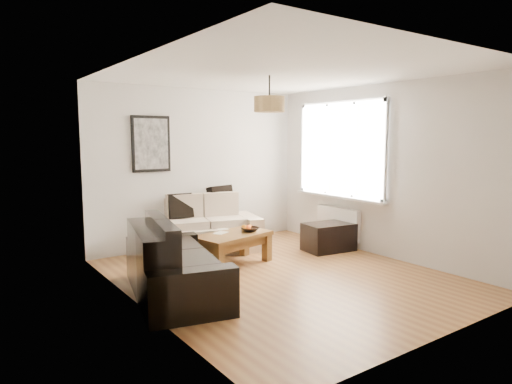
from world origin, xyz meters
TOP-DOWN VIEW (x-y plane):
  - floor at (0.00, 0.00)m, footprint 4.50×4.50m
  - ceiling at (0.00, 0.00)m, footprint 3.80×4.50m
  - wall_back at (0.00, 2.25)m, footprint 3.80×0.04m
  - wall_front at (0.00, -2.25)m, footprint 3.80×0.04m
  - wall_left at (-1.90, 0.00)m, footprint 0.04×4.50m
  - wall_right at (1.90, 0.00)m, footprint 0.04×4.50m
  - window_bay at (1.86, 0.80)m, footprint 0.14×1.90m
  - radiator at (1.82, 0.80)m, footprint 0.10×0.90m
  - poster at (-0.85, 2.22)m, footprint 0.62×0.04m
  - pendant_shade at (0.00, 0.30)m, footprint 0.40×0.40m
  - loveseat_cream at (-0.16, 1.78)m, footprint 1.86×1.32m
  - sofa_leather at (-1.43, 0.18)m, footprint 1.31×2.02m
  - coffee_table at (-0.23, 0.85)m, footprint 1.20×0.82m
  - ottoman at (1.45, 0.64)m, footprint 0.83×0.59m
  - cushion_left at (-0.49, 1.98)m, footprint 0.40×0.16m
  - cushion_right at (0.27, 1.98)m, footprint 0.49×0.24m
  - fruit_bowl at (0.06, 0.83)m, footprint 0.30×0.30m
  - orange_a at (0.07, 0.90)m, footprint 0.10×0.10m
  - orange_b at (0.13, 0.94)m, footprint 0.08×0.08m
  - orange_c at (0.02, 0.93)m, footprint 0.09×0.09m
  - papers at (-0.35, 0.98)m, footprint 0.25×0.22m

SIDE VIEW (x-z plane):
  - floor at x=0.00m, z-range 0.00..0.00m
  - ottoman at x=1.45m, z-range 0.00..0.44m
  - coffee_table at x=-0.23m, z-range 0.00..0.45m
  - radiator at x=1.82m, z-range 0.12..0.64m
  - sofa_leather at x=-1.43m, z-range 0.00..0.80m
  - loveseat_cream at x=-0.16m, z-range 0.00..0.83m
  - papers at x=-0.35m, z-range 0.45..0.45m
  - fruit_bowl at x=0.06m, z-range 0.45..0.51m
  - orange_a at x=0.07m, z-range 0.45..0.53m
  - orange_b at x=0.13m, z-range 0.45..0.52m
  - orange_c at x=0.02m, z-range 0.44..0.53m
  - cushion_left at x=-0.49m, z-range 0.53..0.92m
  - cushion_right at x=0.27m, z-range 0.53..0.99m
  - wall_back at x=0.00m, z-range 0.00..2.60m
  - wall_front at x=0.00m, z-range 0.00..2.60m
  - wall_left at x=-1.90m, z-range 0.00..2.60m
  - wall_right at x=1.90m, z-range 0.00..2.60m
  - window_bay at x=1.86m, z-range 0.80..2.40m
  - poster at x=-0.85m, z-range 1.26..2.13m
  - pendant_shade at x=0.00m, z-range 2.13..2.33m
  - ceiling at x=0.00m, z-range 2.60..2.60m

